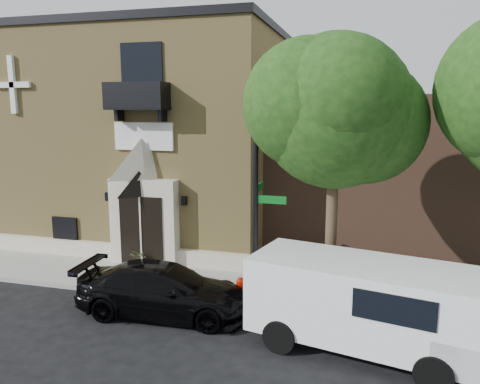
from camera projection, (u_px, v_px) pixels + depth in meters
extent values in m
plane|color=black|center=(135.00, 297.00, 14.82)|extent=(120.00, 120.00, 0.00)
cube|color=gray|center=(183.00, 281.00, 15.97)|extent=(42.00, 3.00, 0.15)
cube|color=tan|center=(155.00, 138.00, 22.40)|extent=(12.00, 10.00, 9.00)
cube|color=black|center=(151.00, 37.00, 21.58)|extent=(12.20, 10.20, 0.30)
cube|color=beige|center=(101.00, 250.00, 18.26)|extent=(12.00, 0.30, 0.60)
cube|color=beige|center=(144.00, 222.00, 17.38)|extent=(2.60, 0.55, 3.20)
pyramid|color=beige|center=(142.00, 159.00, 16.97)|extent=(2.60, 0.55, 1.50)
cube|color=black|center=(141.00, 231.00, 17.16)|extent=(1.70, 0.06, 2.60)
cube|color=beige|center=(141.00, 232.00, 17.12)|extent=(0.06, 0.04, 2.60)
cube|color=white|center=(144.00, 136.00, 17.01)|extent=(2.30, 0.10, 1.00)
cube|color=black|center=(138.00, 108.00, 16.46)|extent=(2.20, 0.90, 0.10)
cube|color=black|center=(131.00, 95.00, 15.97)|extent=(2.20, 0.06, 0.90)
cube|color=black|center=(110.00, 96.00, 16.65)|extent=(0.06, 0.90, 0.90)
cube|color=black|center=(165.00, 95.00, 16.11)|extent=(0.06, 0.90, 0.90)
cube|color=black|center=(142.00, 74.00, 16.65)|extent=(1.60, 0.08, 2.20)
cube|color=white|center=(12.00, 85.00, 18.08)|extent=(0.22, 0.14, 2.20)
cube|color=white|center=(12.00, 85.00, 18.08)|extent=(1.60, 0.14, 0.22)
cube|color=black|center=(65.00, 229.00, 18.62)|extent=(1.10, 0.10, 1.00)
cube|color=#ED4F15|center=(66.00, 229.00, 18.64)|extent=(0.85, 0.06, 0.75)
cube|color=black|center=(108.00, 197.00, 17.76)|extent=(0.18, 0.18, 0.32)
cube|color=black|center=(184.00, 201.00, 16.95)|extent=(0.18, 0.18, 0.32)
cylinder|color=#38281C|center=(331.00, 239.00, 13.29)|extent=(0.32, 0.32, 4.20)
sphere|color=#16380F|center=(335.00, 111.00, 12.66)|extent=(4.20, 4.20, 4.20)
sphere|color=#16380F|center=(365.00, 123.00, 12.79)|extent=(3.36, 3.36, 3.36)
sphere|color=#16380F|center=(309.00, 104.00, 12.61)|extent=(3.57, 3.57, 3.57)
sphere|color=#16380F|center=(342.00, 96.00, 11.87)|extent=(3.15, 3.15, 3.15)
imported|color=black|center=(164.00, 290.00, 13.49)|extent=(5.17, 2.32, 1.47)
cube|color=white|center=(364.00, 300.00, 11.35)|extent=(5.82, 3.34, 1.86)
cube|color=white|center=(461.00, 342.00, 10.44)|extent=(1.55, 2.38, 0.77)
cube|color=black|center=(393.00, 309.00, 9.92)|extent=(1.72, 0.42, 0.66)
cylinder|color=black|center=(280.00, 336.00, 11.42)|extent=(0.87, 0.45, 0.83)
cylinder|color=black|center=(309.00, 305.00, 13.22)|extent=(0.87, 0.45, 0.83)
cylinder|color=black|center=(434.00, 374.00, 9.80)|extent=(0.87, 0.45, 0.83)
cylinder|color=black|center=(443.00, 333.00, 11.60)|extent=(0.87, 0.45, 0.83)
cylinder|color=black|center=(255.00, 202.00, 13.44)|extent=(0.16, 0.16, 6.18)
cube|color=#085D1A|center=(271.00, 200.00, 13.29)|extent=(0.88, 0.05, 0.23)
cube|color=#085D1A|center=(259.00, 187.00, 13.81)|extent=(0.05, 0.88, 0.23)
cylinder|color=#8F0E00|center=(240.00, 301.00, 14.09)|extent=(0.35, 0.35, 0.08)
cylinder|color=#8F0E00|center=(240.00, 291.00, 14.04)|extent=(0.25, 0.25, 0.54)
sphere|color=#8F0E00|center=(240.00, 282.00, 13.98)|extent=(0.25, 0.25, 0.25)
cylinder|color=#8F0E00|center=(240.00, 290.00, 14.03)|extent=(0.44, 0.12, 0.12)
cube|color=#0F3A16|center=(400.00, 296.00, 13.11)|extent=(2.03, 1.54, 1.10)
cube|color=black|center=(401.00, 276.00, 13.01)|extent=(2.10, 1.61, 0.12)
imported|color=#526130|center=(139.00, 259.00, 16.92)|extent=(0.81, 0.76, 0.73)
imported|color=black|center=(343.00, 276.00, 13.59)|extent=(0.83, 0.77, 1.90)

